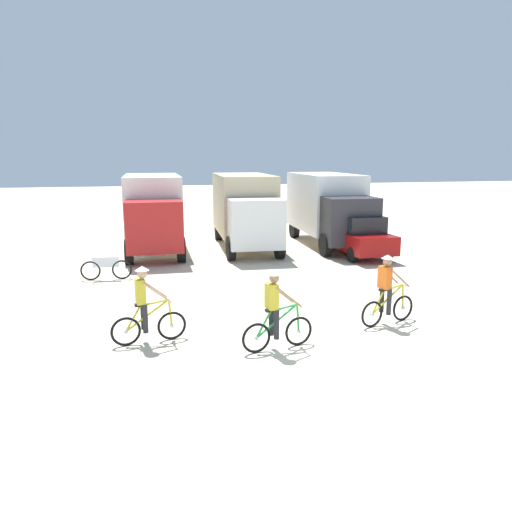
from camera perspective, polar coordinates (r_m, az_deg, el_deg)
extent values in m
plane|color=beige|center=(11.90, 5.63, -9.32)|extent=(120.00, 120.00, 0.00)
cube|color=white|center=(23.02, -11.86, 5.79)|extent=(2.47, 5.23, 2.70)
cube|color=#B21E1E|center=(19.71, -11.69, 3.38)|extent=(2.22, 1.53, 2.00)
cube|color=black|center=(18.97, -11.70, 4.14)|extent=(2.02, 0.11, 0.80)
cylinder|color=black|center=(20.00, -8.65, 0.71)|extent=(0.33, 1.00, 1.00)
cylinder|color=black|center=(19.99, -14.49, 0.46)|extent=(0.33, 1.00, 1.00)
cylinder|color=black|center=(24.92, -9.42, 2.83)|extent=(0.33, 1.00, 1.00)
cylinder|color=black|center=(24.90, -14.11, 2.63)|extent=(0.33, 1.00, 1.00)
cube|color=#CCB78E|center=(23.31, -1.48, 6.10)|extent=(2.66, 5.32, 2.70)
cube|color=silver|center=(20.03, 0.00, 3.75)|extent=(2.27, 1.61, 2.00)
cube|color=black|center=(19.30, 0.36, 4.50)|extent=(2.03, 0.18, 0.80)
cylinder|color=black|center=(20.49, 2.76, 1.09)|extent=(0.37, 1.02, 1.00)
cylinder|color=black|center=(20.14, -2.91, 0.90)|extent=(0.37, 1.02, 1.00)
cylinder|color=black|center=(25.31, 0.24, 3.12)|extent=(0.37, 1.02, 1.00)
cylinder|color=black|center=(25.03, -4.36, 2.99)|extent=(0.37, 1.02, 1.00)
cube|color=white|center=(24.32, 7.91, 6.22)|extent=(2.58, 5.28, 2.70)
cube|color=#2D2D33|center=(21.20, 10.84, 3.99)|extent=(2.25, 1.58, 2.00)
cube|color=black|center=(20.52, 11.60, 4.69)|extent=(2.03, 0.15, 0.80)
cylinder|color=black|center=(21.84, 13.13, 1.45)|extent=(0.35, 1.01, 1.00)
cylinder|color=black|center=(21.10, 8.06, 1.29)|extent=(0.35, 1.01, 1.00)
cylinder|color=black|center=(26.41, 8.73, 3.34)|extent=(0.35, 1.01, 1.00)
cylinder|color=black|center=(25.80, 4.45, 3.25)|extent=(0.35, 1.01, 1.00)
cube|color=maroon|center=(21.54, 11.49, 1.92)|extent=(1.93, 4.27, 0.76)
cube|color=black|center=(21.30, 11.75, 3.76)|extent=(1.68, 2.16, 0.68)
cylinder|color=black|center=(22.43, 8.18, 1.43)|extent=(0.25, 0.65, 0.64)
cylinder|color=black|center=(23.09, 11.74, 1.60)|extent=(0.25, 0.65, 0.64)
cylinder|color=black|center=(20.11, 11.13, 0.16)|extent=(0.25, 0.65, 0.64)
cylinder|color=black|center=(20.85, 14.97, 0.38)|extent=(0.25, 0.65, 0.64)
torus|color=black|center=(11.76, -9.71, -7.94)|extent=(0.68, 0.17, 0.68)
cylinder|color=silver|center=(11.76, -9.71, -7.94)|extent=(0.09, 0.09, 0.08)
torus|color=black|center=(11.60, -14.83, -8.45)|extent=(0.68, 0.17, 0.68)
cylinder|color=silver|center=(11.60, -14.83, -8.45)|extent=(0.09, 0.09, 0.08)
cylinder|color=gold|center=(11.56, -12.44, -6.72)|extent=(1.02, 0.21, 0.68)
cylinder|color=gold|center=(11.50, -11.65, -5.32)|extent=(0.66, 0.15, 0.13)
cylinder|color=gold|center=(11.53, -14.05, -7.06)|extent=(0.39, 0.11, 0.59)
cylinder|color=gold|center=(11.65, -9.89, -6.47)|extent=(0.11, 0.07, 0.64)
cylinder|color=silver|center=(11.55, -10.06, -4.97)|extent=(0.12, 0.52, 0.04)
cube|color=black|center=(11.45, -13.27, -5.51)|extent=(0.26, 0.16, 0.06)
cube|color=gold|center=(11.37, -13.24, -4.01)|extent=(0.25, 0.35, 0.56)
sphere|color=tan|center=(11.28, -13.03, -2.03)|extent=(0.22, 0.22, 0.22)
cone|color=silver|center=(11.25, -13.06, -1.38)|extent=(0.32, 0.32, 0.10)
cylinder|color=#26262B|center=(11.68, -12.91, -6.71)|extent=(0.12, 0.12, 0.66)
cylinder|color=#26262B|center=(11.43, -12.69, -7.10)|extent=(0.12, 0.12, 0.66)
cylinder|color=tan|center=(11.60, -11.73, -3.71)|extent=(0.62, 0.19, 0.53)
cylinder|color=tan|center=(11.26, -11.39, -4.17)|extent=(0.63, 0.11, 0.53)
torus|color=black|center=(11.29, 4.95, -8.65)|extent=(0.68, 0.19, 0.68)
cylinder|color=silver|center=(11.29, 4.95, -8.65)|extent=(0.09, 0.09, 0.08)
torus|color=black|center=(10.84, 0.04, -9.48)|extent=(0.68, 0.19, 0.68)
cylinder|color=silver|center=(10.84, 0.04, -9.48)|extent=(0.09, 0.09, 0.08)
cylinder|color=green|center=(10.94, 2.44, -7.52)|extent=(1.02, 0.25, 0.68)
cylinder|color=green|center=(10.92, 3.27, -6.00)|extent=(0.66, 0.18, 0.13)
cylinder|color=green|center=(10.82, 0.88, -7.96)|extent=(0.39, 0.12, 0.59)
cylinder|color=green|center=(11.17, 4.87, -7.13)|extent=(0.11, 0.07, 0.64)
cylinder|color=silver|center=(11.06, 4.78, -5.58)|extent=(0.14, 0.52, 0.04)
cube|color=black|center=(10.79, 1.72, -6.27)|extent=(0.26, 0.16, 0.06)
cube|color=gold|center=(10.70, 1.82, -4.68)|extent=(0.26, 0.35, 0.56)
sphere|color=#A87A5B|center=(10.62, 2.13, -2.57)|extent=(0.22, 0.22, 0.22)
cone|color=silver|center=(10.59, 2.13, -1.89)|extent=(0.32, 0.32, 0.10)
cylinder|color=#26262B|center=(11.03, 1.79, -7.52)|extent=(0.12, 0.12, 0.66)
cylinder|color=#26262B|center=(10.81, 2.40, -7.93)|extent=(0.12, 0.12, 0.66)
cylinder|color=#A87A5B|center=(11.01, 2.99, -4.31)|extent=(0.62, 0.21, 0.53)
cylinder|color=#A87A5B|center=(10.70, 3.88, -4.79)|extent=(0.63, 0.13, 0.53)
torus|color=black|center=(13.42, 16.62, -5.79)|extent=(0.67, 0.24, 0.68)
cylinder|color=silver|center=(13.42, 16.62, -5.79)|extent=(0.10, 0.10, 0.08)
torus|color=black|center=(12.72, 13.28, -6.58)|extent=(0.67, 0.24, 0.68)
cylinder|color=silver|center=(12.72, 13.28, -6.58)|extent=(0.10, 0.10, 0.08)
cylinder|color=gold|center=(12.95, 14.99, -4.85)|extent=(1.00, 0.33, 0.68)
cylinder|color=gold|center=(13.00, 15.60, -3.54)|extent=(0.65, 0.23, 0.13)
cylinder|color=gold|center=(12.75, 13.91, -5.25)|extent=(0.39, 0.15, 0.59)
cylinder|color=gold|center=(13.31, 16.63, -4.49)|extent=(0.11, 0.08, 0.64)
cylinder|color=silver|center=(13.21, 16.63, -3.18)|extent=(0.18, 0.51, 0.04)
cube|color=black|center=(12.78, 14.55, -3.79)|extent=(0.26, 0.18, 0.06)
cube|color=orange|center=(12.71, 14.69, -2.43)|extent=(0.28, 0.36, 0.56)
sphere|color=#A87A5B|center=(12.66, 14.98, -0.64)|extent=(0.22, 0.22, 0.22)
cone|color=silver|center=(12.64, 15.01, -0.07)|extent=(0.32, 0.32, 0.10)
cylinder|color=#26262B|center=(13.00, 14.35, -4.89)|extent=(0.12, 0.12, 0.66)
cylinder|color=#26262B|center=(12.82, 15.14, -5.16)|extent=(0.12, 0.12, 0.66)
cylinder|color=#A87A5B|center=(13.07, 15.22, -2.15)|extent=(0.61, 0.26, 0.53)
cylinder|color=#A87A5B|center=(12.82, 16.33, -2.47)|extent=(0.62, 0.18, 0.53)
torus|color=black|center=(17.84, -18.61, -1.63)|extent=(0.68, 0.11, 0.68)
torus|color=black|center=(17.70, -15.25, -1.53)|extent=(0.68, 0.11, 0.68)
cube|color=silver|center=(17.71, -16.99, -0.70)|extent=(0.89, 0.10, 0.36)
cylinder|color=silver|center=(17.71, -18.57, 0.30)|extent=(0.07, 0.50, 0.04)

